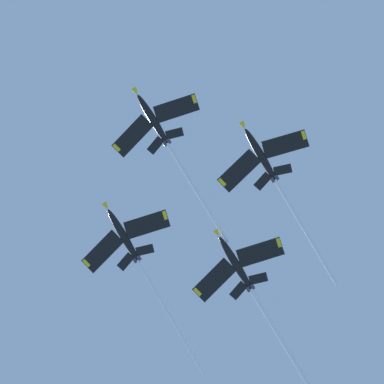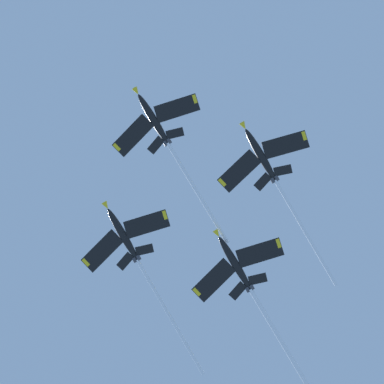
{
  "view_description": "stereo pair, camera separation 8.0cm",
  "coord_description": "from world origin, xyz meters",
  "views": [
    {
      "loc": [
        4.52,
        -18.9,
        1.5
      ],
      "look_at": [
        16.16,
        -15.97,
        131.21
      ],
      "focal_mm": 60.6,
      "sensor_mm": 36.0,
      "label": 1
    },
    {
      "loc": [
        4.5,
        -18.82,
        1.5
      ],
      "look_at": [
        16.16,
        -15.97,
        131.21
      ],
      "focal_mm": 60.6,
      "sensor_mm": 36.0,
      "label": 2
    }
  ],
  "objects": [
    {
      "name": "jet_lead",
      "position": [
        4.03,
        -13.02,
        134.09
      ],
      "size": [
        35.14,
        19.47,
        8.09
      ],
      "color": "black"
    },
    {
      "name": "jet_slot",
      "position": [
        36.51,
        -22.46,
        126.43
      ],
      "size": [
        35.57,
        19.49,
        7.94
      ],
      "color": "black"
    },
    {
      "name": "jet_right_wing",
      "position": [
        25.18,
        -1.48,
        130.56
      ],
      "size": [
        37.76,
        19.49,
        8.1
      ],
      "color": "black"
    },
    {
      "name": "jet_left_wing",
      "position": [
        15.62,
        -32.07,
        130.49
      ],
      "size": [
        35.39,
        19.54,
        8.81
      ],
      "color": "black"
    }
  ]
}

